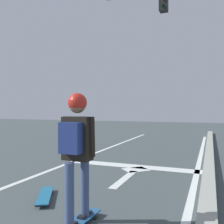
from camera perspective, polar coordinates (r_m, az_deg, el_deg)
name	(u,v)px	position (r m, az deg, el deg)	size (l,w,h in m)	color
lane_line_center	(14,184)	(5.34, -21.29, -14.93)	(0.12, 20.00, 0.01)	silver
lane_line_curbside	(189,208)	(4.05, 17.02, -20.11)	(0.12, 20.00, 0.01)	silver
stop_bar	(133,166)	(6.48, 4.73, -12.10)	(3.36, 0.40, 0.01)	silver
lane_arrow_stem	(124,179)	(5.36, 2.82, -14.83)	(0.16, 1.40, 0.01)	silver
lane_arrow_head	(136,169)	(6.15, 5.42, -12.81)	(0.56, 0.44, 0.01)	silver
curb_strip	(207,206)	(4.01, 20.79, -19.28)	(0.24, 24.00, 0.14)	#9EA095
skateboard	(78,222)	(3.36, -7.80, -23.50)	(0.24, 0.88, 0.08)	#245585
skater	(77,142)	(3.07, -8.02, -6.66)	(0.44, 0.59, 1.55)	#3C4D74
spare_skateboard	(45,195)	(4.36, -14.95, -17.78)	(0.59, 0.83, 0.07)	#1D618A
traffic_signal_mast	(202,33)	(7.86, 19.66, 16.57)	(3.70, 0.34, 5.47)	#605558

